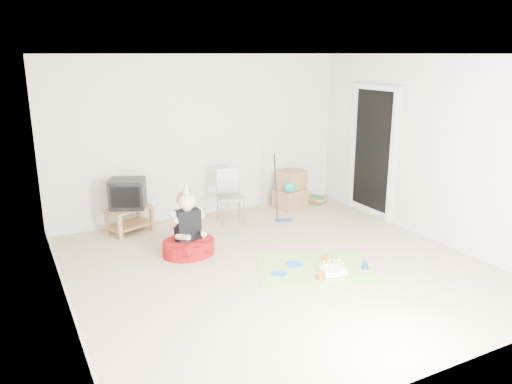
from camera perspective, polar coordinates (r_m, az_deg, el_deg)
name	(u,v)px	position (r m, az deg, el deg)	size (l,w,h in m)	color
ground	(278,267)	(6.38, 2.48, -8.56)	(5.00, 5.00, 0.00)	tan
doorway_recess	(373,153)	(8.41, 13.23, 4.31)	(0.02, 0.90, 2.05)	black
tv_stand	(129,217)	(7.71, -14.27, -2.82)	(0.73, 0.59, 0.39)	olive
crt_tv	(128,194)	(7.61, -14.45, -0.17)	(0.50, 0.41, 0.43)	black
folding_chair	(230,197)	(7.85, -2.93, -0.57)	(0.47, 0.46, 0.88)	gray
cardboard_boxes	(291,190)	(8.68, 4.01, 0.18)	(0.60, 0.53, 0.64)	#9C734B
floor_mop	(284,206)	(7.96, 3.17, -1.58)	(0.28, 0.34, 1.05)	#2247AC
book_pile	(316,200)	(9.05, 6.90, -0.88)	(0.32, 0.36, 0.13)	#287934
seated_woman	(188,238)	(6.74, -7.75, -5.29)	(0.77, 0.77, 1.02)	#9F0E10
party_mat	(316,268)	(6.38, 6.83, -8.67)	(1.43, 1.04, 0.01)	#FF359E
birthday_cake	(333,272)	(6.23, 8.76, -8.97)	(0.34, 0.29, 0.14)	white
blue_plate_near	(294,264)	(6.45, 4.42, -8.23)	(0.22, 0.22, 0.01)	blue
blue_plate_far	(279,274)	(6.18, 2.69, -9.30)	(0.20, 0.20, 0.01)	blue
orange_cup_near	(326,258)	(6.57, 7.99, -7.50)	(0.08, 0.08, 0.09)	#E15419
orange_cup_far	(320,276)	(6.06, 7.36, -9.54)	(0.07, 0.07, 0.08)	#E15419
blue_party_hat	(365,263)	(6.44, 12.37, -7.93)	(0.10, 0.10, 0.15)	#183BAB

